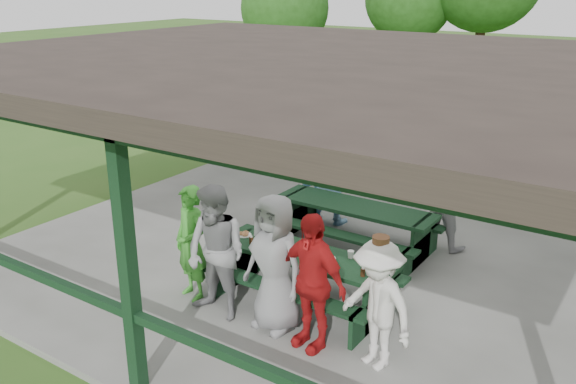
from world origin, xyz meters
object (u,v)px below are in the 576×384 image
Objects in this scene: contestant_green at (191,243)px; spectator_grey at (446,197)px; contestant_white_fedora at (377,304)px; spectator_lblue at (330,177)px; picnic_table_far at (354,220)px; spectator_blue at (313,158)px; contestant_grey_left at (216,253)px; farm_trailer at (380,117)px; pickup_truck at (530,136)px; contestant_red at (311,281)px; picnic_table_near at (304,271)px; contestant_grey_mid at (275,263)px.

spectator_grey is at bearing 73.07° from contestant_green.
spectator_lblue is at bearing 145.88° from contestant_white_fedora.
spectator_lblue is at bearing 140.66° from picnic_table_far.
contestant_green is 1.01× the size of contestant_white_fedora.
spectator_blue is (-0.79, 0.70, 0.07)m from spectator_lblue.
spectator_grey is (1.67, 3.83, -0.04)m from contestant_grey_left.
pickup_truck is at bearing -16.85° from farm_trailer.
farm_trailer is at bearing 134.27° from contestant_white_fedora.
contestant_grey_left is 1.04× the size of contestant_red.
contestant_red is 0.93× the size of spectator_blue.
contestant_grey_left reaches higher than contestant_green.
pickup_truck is at bearing 84.05° from picnic_table_near.
contestant_green reaches higher than picnic_table_far.
farm_trailer is (-4.19, 0.47, -0.13)m from pickup_truck.
picnic_table_near is 1.41× the size of contestant_grey_left.
pickup_truck is (-0.01, 5.82, -0.20)m from spectator_grey.
picnic_table_near is 1.69m from contestant_white_fedora.
spectator_lblue is at bearing 99.73° from contestant_grey_left.
contestant_red reaches higher than picnic_table_near.
contestant_grey_left reaches higher than picnic_table_far.
spectator_lblue reaches higher than contestant_green.
spectator_blue is 1.08× the size of spectator_grey.
picnic_table_near is 1.57× the size of contestant_white_fedora.
spectator_blue is 5.88m from farm_trailer.
spectator_grey is at bearing 96.06° from contestant_red.
picnic_table_far is 1.55× the size of spectator_grey.
contestant_red is 1.00× the size of spectator_grey.
contestant_grey_left is at bearing 89.18° from spectator_lblue.
spectator_blue is at bearing -87.76° from farm_trailer.
contestant_grey_left is (0.62, -0.19, 0.09)m from contestant_green.
picnic_table_near is 4.01m from spectator_blue.
contestant_red is at bearing 12.50° from contestant_green.
contestant_white_fedora is at bearing -74.97° from farm_trailer.
picnic_table_near is 3.05m from spectator_grey.
picnic_table_near is 0.46× the size of pickup_truck.
picnic_table_near is 0.95× the size of picnic_table_far.
contestant_red is at bearing 109.27° from spectator_lblue.
pickup_truck is (0.87, 9.46, -0.24)m from contestant_grey_mid.
contestant_red reaches higher than contestant_white_fedora.
contestant_green is at bearing 66.53° from spectator_grey.
spectator_grey is at bearing 72.39° from picnic_table_near.
contestant_red reaches higher than farm_trailer.
farm_trailer is at bearing -73.24° from spectator_blue.
contestant_grey_mid reaches higher than spectator_grey.
contestant_grey_mid is 0.33× the size of pickup_truck.
spectator_lblue is at bearing -82.54° from farm_trailer.
contestant_grey_mid reaches higher than picnic_table_far.
contestant_green is 0.91× the size of contestant_grey_left.
picnic_table_near is 1.37× the size of spectator_blue.
contestant_green is at bearing 102.34° from spectator_blue.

